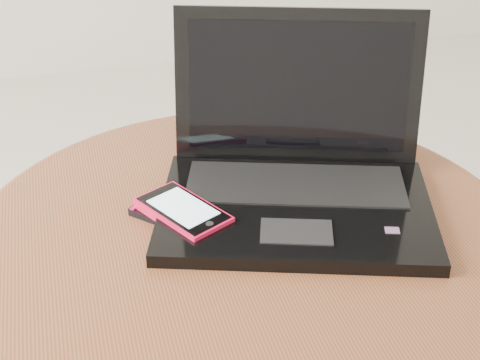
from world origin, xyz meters
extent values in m
cylinder|color=brown|center=(-0.11, 0.02, 0.54)|extent=(0.67, 0.67, 0.03)
torus|color=brown|center=(-0.11, 0.02, 0.54)|extent=(0.70, 0.70, 0.03)
cube|color=black|center=(-0.04, 0.03, 0.57)|extent=(0.40, 0.33, 0.02)
cube|color=black|center=(-0.03, 0.08, 0.58)|extent=(0.30, 0.19, 0.00)
cube|color=black|center=(-0.06, -0.02, 0.58)|extent=(0.10, 0.08, 0.00)
cube|color=red|center=(0.05, -0.05, 0.58)|extent=(0.02, 0.02, 0.00)
cube|color=black|center=(0.00, 0.16, 0.68)|extent=(0.33, 0.14, 0.21)
cube|color=black|center=(0.00, 0.16, 0.68)|extent=(0.29, 0.12, 0.17)
cube|color=black|center=(-0.19, 0.07, 0.56)|extent=(0.12, 0.12, 0.01)
cube|color=#B11360|center=(-0.22, 0.11, 0.57)|extent=(0.05, 0.05, 0.00)
cube|color=#F11440|center=(-0.18, 0.05, 0.57)|extent=(0.11, 0.14, 0.01)
cube|color=black|center=(-0.18, 0.05, 0.58)|extent=(0.10, 0.13, 0.00)
cube|color=silver|center=(-0.18, 0.05, 0.58)|extent=(0.08, 0.10, 0.00)
cylinder|color=black|center=(-0.16, 0.01, 0.58)|extent=(0.01, 0.01, 0.00)
camera|label=1|loc=(-0.31, -0.69, 1.07)|focal=54.76mm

